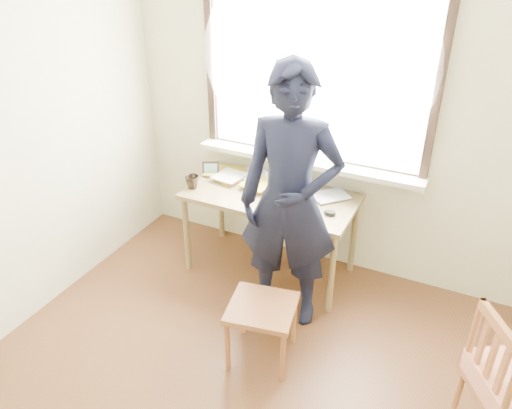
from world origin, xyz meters
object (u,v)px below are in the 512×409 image
at_px(laptop, 287,195).
at_px(person, 290,201).
at_px(work_chair, 262,314).
at_px(mug_white, 272,176).
at_px(mug_dark, 192,182).
at_px(desk, 271,203).

relative_size(laptop, person, 0.19).
bearing_deg(person, work_chair, -97.99).
distance_m(mug_white, mug_dark, 0.65).
xyz_separation_m(mug_white, work_chair, (0.44, -1.13, -0.40)).
xyz_separation_m(laptop, person, (0.18, -0.39, 0.17)).
relative_size(mug_white, mug_dark, 1.13).
distance_m(laptop, work_chair, 0.99).
height_order(mug_dark, work_chair, mug_dark).
distance_m(desk, mug_white, 0.26).
distance_m(laptop, mug_dark, 0.77).
relative_size(laptop, work_chair, 0.72).
height_order(mug_dark, person, person).
bearing_deg(person, desk, 116.90).
xyz_separation_m(mug_dark, person, (0.94, -0.25, 0.17)).
distance_m(laptop, person, 0.46).
distance_m(mug_white, work_chair, 1.28).
bearing_deg(person, mug_white, 111.73).
relative_size(work_chair, person, 0.26).
xyz_separation_m(laptop, mug_dark, (-0.76, -0.14, 0.00)).
relative_size(laptop, mug_white, 2.73).
bearing_deg(work_chair, laptop, 103.25).
bearing_deg(mug_dark, laptop, 10.17).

